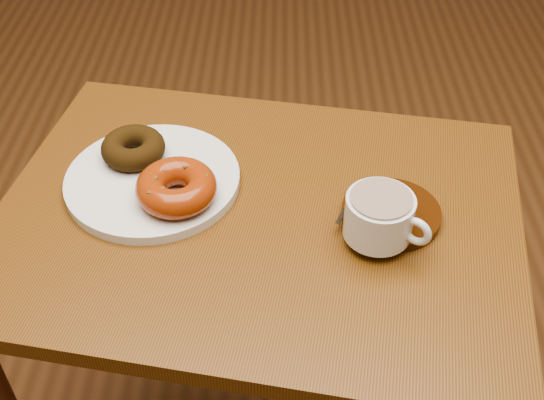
{
  "coord_description": "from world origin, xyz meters",
  "views": [
    {
      "loc": [
        -0.12,
        -0.57,
        1.32
      ],
      "look_at": [
        -0.13,
        0.13,
        0.7
      ],
      "focal_mm": 45.0,
      "sensor_mm": 36.0,
      "label": 1
    }
  ],
  "objects_px": {
    "saucer": "(391,214)",
    "donut_plate": "(153,180)",
    "coffee_cup": "(380,216)",
    "cafe_table": "(259,263)"
  },
  "relations": [
    {
      "from": "donut_plate",
      "to": "coffee_cup",
      "type": "distance_m",
      "value": 0.33
    },
    {
      "from": "cafe_table",
      "to": "coffee_cup",
      "type": "height_order",
      "value": "coffee_cup"
    },
    {
      "from": "saucer",
      "to": "donut_plate",
      "type": "bearing_deg",
      "value": 168.93
    },
    {
      "from": "cafe_table",
      "to": "donut_plate",
      "type": "bearing_deg",
      "value": 170.13
    },
    {
      "from": "cafe_table",
      "to": "saucer",
      "type": "xyz_separation_m",
      "value": [
        0.18,
        -0.01,
        0.12
      ]
    },
    {
      "from": "donut_plate",
      "to": "saucer",
      "type": "bearing_deg",
      "value": -11.07
    },
    {
      "from": "donut_plate",
      "to": "saucer",
      "type": "xyz_separation_m",
      "value": [
        0.34,
        -0.07,
        -0.0
      ]
    },
    {
      "from": "saucer",
      "to": "coffee_cup",
      "type": "height_order",
      "value": "coffee_cup"
    },
    {
      "from": "saucer",
      "to": "cafe_table",
      "type": "bearing_deg",
      "value": 176.54
    },
    {
      "from": "cafe_table",
      "to": "saucer",
      "type": "bearing_deg",
      "value": 6.32
    }
  ]
}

